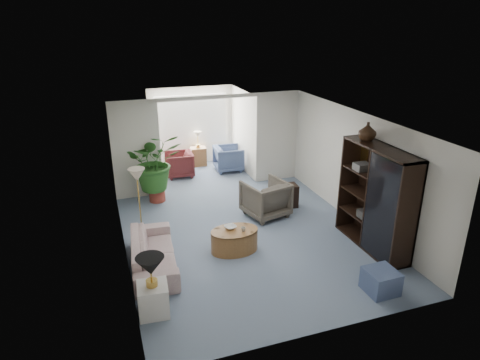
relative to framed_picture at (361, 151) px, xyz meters
name	(u,v)px	position (x,y,z in m)	size (l,w,h in m)	color
floor	(249,238)	(-2.46, 0.10, -1.70)	(6.00, 6.00, 0.00)	gray
sunroom_floor	(201,174)	(-2.46, 4.20, -1.70)	(2.60, 2.60, 0.00)	gray
back_pier_left	(136,150)	(-4.36, 3.10, -0.45)	(1.20, 0.12, 2.50)	silver
back_pier_right	(277,137)	(-0.56, 3.10, -0.45)	(1.20, 0.12, 2.50)	silver
back_header	(209,97)	(-2.46, 3.10, 0.75)	(2.60, 0.12, 0.10)	silver
window_pane	(191,120)	(-2.46, 5.28, -0.30)	(2.20, 0.02, 1.50)	white
window_blinds	(191,120)	(-2.46, 5.25, -0.30)	(2.20, 0.02, 1.50)	white
framed_picture	(361,151)	(0.00, 0.00, 0.00)	(0.04, 0.50, 0.40)	#B9AA94
sofa	(153,252)	(-4.50, -0.30, -1.41)	(1.98, 0.77, 0.58)	beige
end_table	(153,299)	(-4.70, -1.65, -1.45)	(0.46, 0.46, 0.51)	silver
table_lamp	(150,266)	(-4.70, -1.65, -0.84)	(0.44, 0.44, 0.30)	black
floor_lamp	(137,175)	(-4.54, 1.32, -0.45)	(0.36, 0.36, 0.28)	beige
coffee_table	(234,240)	(-2.90, -0.25, -1.47)	(0.95, 0.95, 0.45)	olive
coffee_bowl	(230,227)	(-2.95, -0.15, -1.22)	(0.23, 0.23, 0.06)	white
coffee_cup	(243,229)	(-2.75, -0.35, -1.21)	(0.09, 0.09, 0.09)	beige
wingback_chair	(266,198)	(-1.72, 1.03, -1.28)	(0.91, 0.93, 0.85)	#5C5348
side_table_dark	(287,196)	(-1.02, 1.33, -1.42)	(0.46, 0.37, 0.56)	black
entertainment_cabinet	(376,199)	(-0.23, -0.97, -0.66)	(0.50, 1.87, 2.08)	black
cabinet_urn	(367,131)	(-0.23, -0.47, 0.56)	(0.35, 0.35, 0.36)	#311D10
ottoman	(381,281)	(-1.00, -2.33, -1.50)	(0.51, 0.51, 0.40)	slate
plant_pot	(157,195)	(-3.98, 2.69, -1.54)	(0.40, 0.40, 0.32)	brown
house_plant	(155,161)	(-3.98, 2.69, -0.65)	(1.31, 1.14, 1.46)	#2A6021
sunroom_chair_blue	(229,158)	(-1.59, 4.27, -1.33)	(0.80, 0.82, 0.75)	slate
sunroom_chair_maroon	(179,164)	(-3.09, 4.27, -1.34)	(0.76, 0.78, 0.71)	maroon
sunroom_table	(198,156)	(-2.34, 5.02, -1.41)	(0.47, 0.36, 0.57)	olive
shelf_clutter	(377,199)	(-0.28, -1.08, -0.61)	(0.30, 1.22, 1.06)	#2B2621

